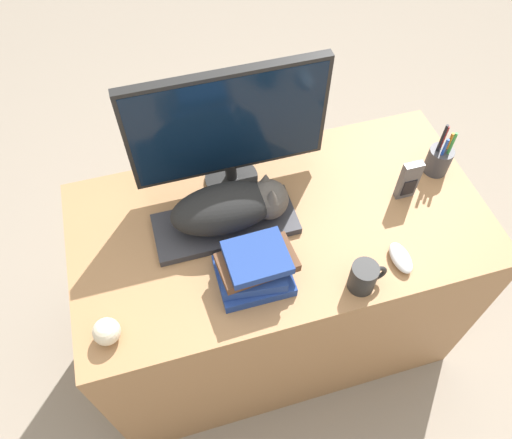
{
  "coord_description": "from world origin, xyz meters",
  "views": [
    {
      "loc": [
        -0.3,
        -0.47,
        1.96
      ],
      "look_at": [
        -0.08,
        0.31,
        0.82
      ],
      "focal_mm": 35.0,
      "sensor_mm": 36.0,
      "label": 1
    }
  ],
  "objects_px": {
    "baseball": "(107,332)",
    "phone": "(409,181)",
    "monitor": "(229,128)",
    "coffee_mug": "(364,277)",
    "cat": "(234,206)",
    "computer_mouse": "(401,258)",
    "pen_cup": "(439,159)",
    "book_stack": "(254,269)",
    "keyboard": "(226,224)"
  },
  "relations": [
    {
      "from": "keyboard",
      "to": "computer_mouse",
      "type": "relative_size",
      "value": 4.04
    },
    {
      "from": "monitor",
      "to": "book_stack",
      "type": "distance_m",
      "value": 0.39
    },
    {
      "from": "pen_cup",
      "to": "baseball",
      "type": "height_order",
      "value": "pen_cup"
    },
    {
      "from": "keyboard",
      "to": "coffee_mug",
      "type": "distance_m",
      "value": 0.42
    },
    {
      "from": "book_stack",
      "to": "pen_cup",
      "type": "bearing_deg",
      "value": 18.5
    },
    {
      "from": "computer_mouse",
      "to": "pen_cup",
      "type": "bearing_deg",
      "value": 47.53
    },
    {
      "from": "cat",
      "to": "pen_cup",
      "type": "height_order",
      "value": "pen_cup"
    },
    {
      "from": "cat",
      "to": "computer_mouse",
      "type": "relative_size",
      "value": 3.32
    },
    {
      "from": "computer_mouse",
      "to": "phone",
      "type": "xyz_separation_m",
      "value": [
        0.11,
        0.21,
        0.05
      ]
    },
    {
      "from": "phone",
      "to": "keyboard",
      "type": "bearing_deg",
      "value": 176.19
    },
    {
      "from": "monitor",
      "to": "baseball",
      "type": "height_order",
      "value": "monitor"
    },
    {
      "from": "pen_cup",
      "to": "baseball",
      "type": "xyz_separation_m",
      "value": [
        -1.05,
        -0.28,
        -0.01
      ]
    },
    {
      "from": "pen_cup",
      "to": "cat",
      "type": "bearing_deg",
      "value": -177.47
    },
    {
      "from": "book_stack",
      "to": "monitor",
      "type": "bearing_deg",
      "value": 85.59
    },
    {
      "from": "computer_mouse",
      "to": "book_stack",
      "type": "distance_m",
      "value": 0.41
    },
    {
      "from": "pen_cup",
      "to": "coffee_mug",
      "type": "bearing_deg",
      "value": -140.53
    },
    {
      "from": "pen_cup",
      "to": "phone",
      "type": "xyz_separation_m",
      "value": [
        -0.14,
        -0.07,
        0.02
      ]
    },
    {
      "from": "cat",
      "to": "phone",
      "type": "bearing_deg",
      "value": -4.03
    },
    {
      "from": "monitor",
      "to": "coffee_mug",
      "type": "height_order",
      "value": "monitor"
    },
    {
      "from": "monitor",
      "to": "pen_cup",
      "type": "distance_m",
      "value": 0.67
    },
    {
      "from": "pen_cup",
      "to": "book_stack",
      "type": "bearing_deg",
      "value": -161.5
    },
    {
      "from": "computer_mouse",
      "to": "phone",
      "type": "height_order",
      "value": "phone"
    },
    {
      "from": "phone",
      "to": "coffee_mug",
      "type": "bearing_deg",
      "value": -134.29
    },
    {
      "from": "keyboard",
      "to": "phone",
      "type": "xyz_separation_m",
      "value": [
        0.55,
        -0.04,
        0.06
      ]
    },
    {
      "from": "coffee_mug",
      "to": "baseball",
      "type": "bearing_deg",
      "value": 176.7
    },
    {
      "from": "monitor",
      "to": "coffee_mug",
      "type": "relative_size",
      "value": 5.47
    },
    {
      "from": "coffee_mug",
      "to": "baseball",
      "type": "relative_size",
      "value": 1.49
    },
    {
      "from": "book_stack",
      "to": "computer_mouse",
      "type": "bearing_deg",
      "value": -8.05
    },
    {
      "from": "pen_cup",
      "to": "computer_mouse",
      "type": "bearing_deg",
      "value": -132.47
    },
    {
      "from": "keyboard",
      "to": "book_stack",
      "type": "distance_m",
      "value": 0.2
    },
    {
      "from": "baseball",
      "to": "phone",
      "type": "height_order",
      "value": "phone"
    },
    {
      "from": "cat",
      "to": "coffee_mug",
      "type": "bearing_deg",
      "value": -46.31
    },
    {
      "from": "cat",
      "to": "monitor",
      "type": "relative_size",
      "value": 0.6
    },
    {
      "from": "monitor",
      "to": "keyboard",
      "type": "bearing_deg",
      "value": -110.3
    },
    {
      "from": "keyboard",
      "to": "phone",
      "type": "bearing_deg",
      "value": -3.81
    },
    {
      "from": "keyboard",
      "to": "cat",
      "type": "relative_size",
      "value": 1.22
    },
    {
      "from": "monitor",
      "to": "phone",
      "type": "bearing_deg",
      "value": -22.2
    },
    {
      "from": "computer_mouse",
      "to": "pen_cup",
      "type": "relative_size",
      "value": 0.53
    },
    {
      "from": "pen_cup",
      "to": "book_stack",
      "type": "relative_size",
      "value": 0.9
    },
    {
      "from": "pen_cup",
      "to": "monitor",
      "type": "bearing_deg",
      "value": 167.99
    },
    {
      "from": "cat",
      "to": "baseball",
      "type": "distance_m",
      "value": 0.47
    },
    {
      "from": "keyboard",
      "to": "baseball",
      "type": "distance_m",
      "value": 0.44
    },
    {
      "from": "cat",
      "to": "pen_cup",
      "type": "bearing_deg",
      "value": 2.53
    },
    {
      "from": "cat",
      "to": "baseball",
      "type": "relative_size",
      "value": 4.86
    },
    {
      "from": "computer_mouse",
      "to": "keyboard",
      "type": "bearing_deg",
      "value": 150.43
    },
    {
      "from": "phone",
      "to": "cat",
      "type": "bearing_deg",
      "value": 175.97
    },
    {
      "from": "coffee_mug",
      "to": "book_stack",
      "type": "relative_size",
      "value": 0.48
    },
    {
      "from": "keyboard",
      "to": "monitor",
      "type": "xyz_separation_m",
      "value": [
        0.06,
        0.16,
        0.22
      ]
    },
    {
      "from": "coffee_mug",
      "to": "pen_cup",
      "type": "bearing_deg",
      "value": 39.47
    },
    {
      "from": "monitor",
      "to": "book_stack",
      "type": "relative_size",
      "value": 2.65
    }
  ]
}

